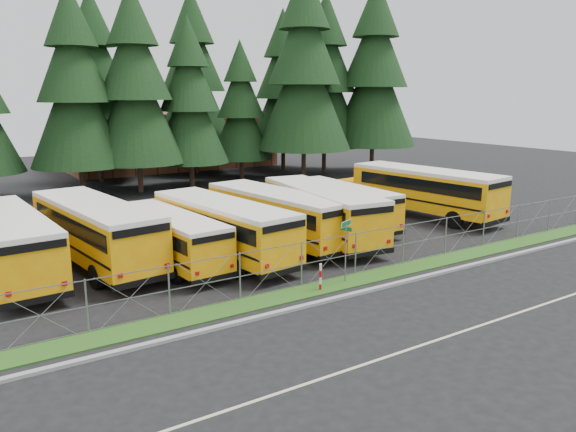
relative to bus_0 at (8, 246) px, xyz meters
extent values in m
plane|color=black|center=(14.46, -7.09, -1.52)|extent=(120.00, 120.00, 0.00)
cube|color=gray|center=(14.46, -10.19, -1.46)|extent=(50.00, 0.25, 0.12)
cube|color=#1D4814|center=(14.46, -8.79, -1.49)|extent=(50.00, 1.40, 0.06)
cube|color=beige|center=(14.46, -15.09, -1.51)|extent=(50.00, 0.12, 0.01)
cube|color=brown|center=(20.46, 32.91, 1.48)|extent=(22.00, 10.00, 6.00)
cylinder|color=gray|center=(12.39, -8.68, -0.12)|extent=(0.06, 0.06, 2.80)
cube|color=#0D5E25|center=(12.39, -8.68, 1.16)|extent=(0.74, 0.34, 0.22)
cube|color=white|center=(12.39, -8.68, 1.16)|extent=(0.78, 0.35, 0.26)
cube|color=#0D5E25|center=(12.39, -8.68, 0.92)|extent=(0.24, 0.51, 0.18)
cylinder|color=#B20C0C|center=(10.82, -8.98, -0.92)|extent=(0.11, 0.11, 1.20)
camera|label=1|loc=(-2.58, -27.25, 6.76)|focal=35.00mm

